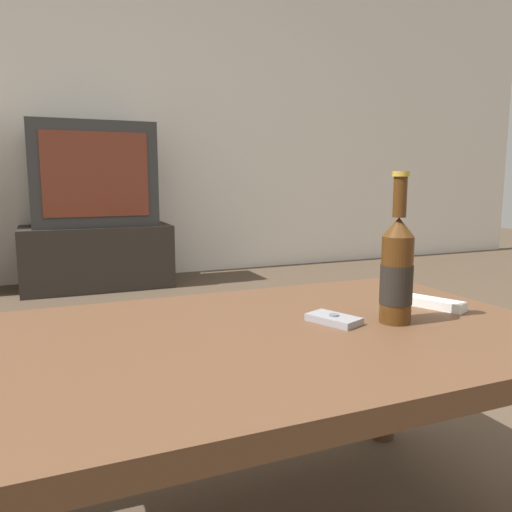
# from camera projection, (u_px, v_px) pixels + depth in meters

# --- Properties ---
(back_wall) EXTENTS (8.00, 0.05, 2.60)m
(back_wall) POSITION_uv_depth(u_px,v_px,m) (99.00, 99.00, 3.56)
(back_wall) COLOR silver
(back_wall) RESTS_ON ground_plane
(coffee_table) EXTENTS (1.04, 0.68, 0.45)m
(coffee_table) POSITION_uv_depth(u_px,v_px,m) (279.00, 365.00, 0.95)
(coffee_table) COLOR brown
(coffee_table) RESTS_ON ground_plane
(tv_stand) EXTENTS (0.97, 0.48, 0.42)m
(tv_stand) POSITION_uv_depth(u_px,v_px,m) (97.00, 256.00, 3.41)
(tv_stand) COLOR #28231E
(tv_stand) RESTS_ON ground_plane
(television) EXTENTS (0.79, 0.41, 0.68)m
(television) POSITION_uv_depth(u_px,v_px,m) (93.00, 175.00, 3.32)
(television) COLOR #2D2D2D
(television) RESTS_ON tv_stand
(beer_bottle) EXTENTS (0.06, 0.06, 0.29)m
(beer_bottle) POSITION_uv_depth(u_px,v_px,m) (397.00, 270.00, 0.97)
(beer_bottle) COLOR #47280F
(beer_bottle) RESTS_ON coffee_table
(cell_phone) EXTENTS (0.09, 0.12, 0.02)m
(cell_phone) POSITION_uv_depth(u_px,v_px,m) (333.00, 319.00, 0.98)
(cell_phone) COLOR gray
(cell_phone) RESTS_ON coffee_table
(remote_control) EXTENTS (0.10, 0.17, 0.02)m
(remote_control) POSITION_uv_depth(u_px,v_px,m) (427.00, 302.00, 1.11)
(remote_control) COLOR white
(remote_control) RESTS_ON coffee_table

